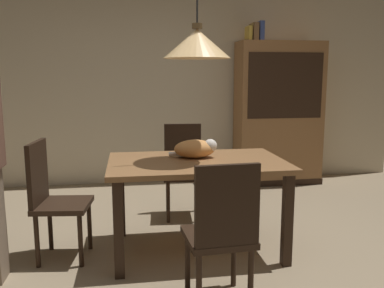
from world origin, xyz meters
The scene contains 12 objects.
ground centered at (0.00, 0.00, 0.00)m, with size 10.00×10.00×0.00m, color #998466.
back_wall centered at (0.00, 2.65, 1.45)m, with size 6.40×0.10×2.90m, color beige.
dining_table centered at (0.01, 0.36, 0.65)m, with size 1.40×0.90×0.75m.
chair_left_side centered at (-1.11, 0.37, 0.51)m, with size 0.44×0.44×0.93m.
chair_far_back centered at (0.02, 1.24, 0.51)m, with size 0.43×0.43×0.93m.
chair_near_front centered at (0.02, -0.52, 0.51)m, with size 0.43×0.43×0.93m.
cat_sleeping centered at (0.02, 0.47, 0.83)m, with size 0.39×0.22×0.16m.
pendant_lamp centered at (0.01, 0.36, 1.66)m, with size 0.52×0.52×1.30m.
hutch_bookcase centered at (1.43, 2.32, 0.89)m, with size 1.12×0.45×1.85m.
book_yellow_short centered at (1.00, 2.32, 1.94)m, with size 0.04×0.20×0.18m, color gold.
book_brown_thick centered at (1.07, 2.32, 1.96)m, with size 0.06×0.24×0.22m, color brown.
book_blue_wide centered at (1.14, 2.32, 1.97)m, with size 0.06×0.24×0.24m, color #384C93.
Camera 1 is at (-0.51, -2.78, 1.42)m, focal length 38.04 mm.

